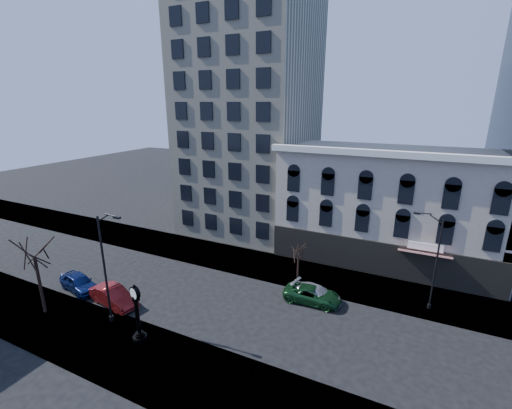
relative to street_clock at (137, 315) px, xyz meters
The scene contains 15 objects.
ground 7.41m from the street_clock, 71.80° to the left, with size 160.00×160.00×0.00m, color black.
sidewalk_far 15.05m from the street_clock, 81.45° to the left, with size 160.00×6.00×0.12m, color gray.
sidewalk_near 3.29m from the street_clock, 29.72° to the right, with size 160.00×6.00×0.12m, color gray.
cream_tower 31.09m from the street_clock, 98.65° to the left, with size 15.90×15.40×42.50m.
victorian_row 27.00m from the street_clock, 57.86° to the left, with size 22.60×11.19×12.50m.
street_clock is the anchor object (origin of this frame).
street_lamp_near 5.80m from the street_clock, 165.77° to the left, with size 2.38×0.36×9.21m.
street_lamp_far 23.21m from the street_clock, 36.36° to the left, with size 2.15×0.52×8.33m.
bare_tree_near 10.32m from the street_clock, behind, with size 4.56×4.56×7.82m.
bare_tree_far 15.67m from the street_clock, 62.14° to the left, with size 2.35×2.35×4.03m.
warning_sign 12.11m from the street_clock, behind, with size 0.81×0.40×2.68m.
car_near_a 10.55m from the street_clock, 163.87° to the left, with size 1.87×4.66×1.59m, color #0C194C.
car_near_b 6.10m from the street_clock, 154.20° to the left, with size 1.69×4.83×1.59m, color maroon.
car_far_a 14.32m from the street_clock, 46.39° to the left, with size 2.29×4.96×1.38m, color #143F1E.
car_far_b 14.81m from the street_clock, 46.80° to the left, with size 1.82×4.47×1.30m, color #A5A8AD.
Camera 1 is at (14.47, -22.03, 16.64)m, focal length 24.00 mm.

